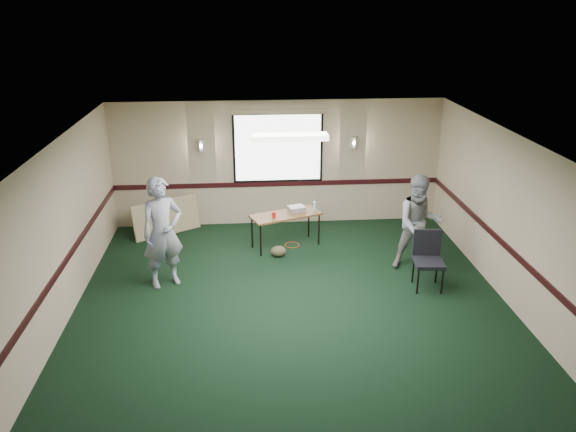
{
  "coord_description": "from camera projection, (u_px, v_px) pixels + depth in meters",
  "views": [
    {
      "loc": [
        -0.7,
        -7.54,
        4.67
      ],
      "look_at": [
        0.0,
        1.3,
        1.2
      ],
      "focal_mm": 35.0,
      "sensor_mm": 36.0,
      "label": 1
    }
  ],
  "objects": [
    {
      "name": "conference_chair",
      "position": [
        428.0,
        255.0,
        9.54
      ],
      "size": [
        0.53,
        0.55,
        0.99
      ],
      "rotation": [
        0.0,
        0.0,
        -0.09
      ],
      "color": "black",
      "rests_on": "ground"
    },
    {
      "name": "person_right",
      "position": [
        419.0,
        223.0,
        10.06
      ],
      "size": [
        0.9,
        0.72,
        1.77
      ],
      "primitive_type": "imported",
      "rotation": [
        0.0,
        0.0,
        -0.06
      ],
      "color": "#7498B5",
      "rests_on": "ground"
    },
    {
      "name": "folding_table",
      "position": [
        286.0,
        216.0,
        11.05
      ],
      "size": [
        1.48,
        1.01,
        0.69
      ],
      "rotation": [
        0.0,
        0.0,
        0.37
      ],
      "color": "#523217",
      "rests_on": "ground"
    },
    {
      "name": "duffel_bag",
      "position": [
        278.0,
        251.0,
        10.79
      ],
      "size": [
        0.36,
        0.31,
        0.21
      ],
      "primitive_type": "ellipsoid",
      "rotation": [
        0.0,
        0.0,
        -0.32
      ],
      "color": "brown",
      "rests_on": "ground"
    },
    {
      "name": "room_shell",
      "position": [
        284.0,
        180.0,
        10.15
      ],
      "size": [
        8.0,
        8.02,
        8.0
      ],
      "color": "tan",
      "rests_on": "ground"
    },
    {
      "name": "projector",
      "position": [
        296.0,
        209.0,
        11.15
      ],
      "size": [
        0.36,
        0.33,
        0.1
      ],
      "primitive_type": "cube",
      "rotation": [
        0.0,
        0.0,
        0.28
      ],
      "color": "#92939B",
      "rests_on": "folding_table"
    },
    {
      "name": "cable_coil",
      "position": [
        292.0,
        245.0,
        11.3
      ],
      "size": [
        0.38,
        0.38,
        0.01
      ],
      "primitive_type": "torus",
      "rotation": [
        0.0,
        0.0,
        -0.33
      ],
      "color": "#B84117",
      "rests_on": "ground"
    },
    {
      "name": "red_cup",
      "position": [
        274.0,
        215.0,
        10.83
      ],
      "size": [
        0.07,
        0.07,
        0.11
      ],
      "primitive_type": "cylinder",
      "color": "red",
      "rests_on": "folding_table"
    },
    {
      "name": "person_left",
      "position": [
        163.0,
        233.0,
        9.44
      ],
      "size": [
        0.84,
        0.73,
        1.94
      ],
      "primitive_type": "imported",
      "rotation": [
        0.0,
        0.0,
        0.47
      ],
      "color": "#435993",
      "rests_on": "ground"
    },
    {
      "name": "folded_table",
      "position": [
        166.0,
        217.0,
        11.73
      ],
      "size": [
        1.35,
        0.94,
        0.74
      ],
      "primitive_type": "cube",
      "rotation": [
        -0.21,
        0.0,
        0.55
      ],
      "color": "#99875F",
      "rests_on": "ground"
    },
    {
      "name": "water_bottle",
      "position": [
        315.0,
        206.0,
        11.18
      ],
      "size": [
        0.05,
        0.05,
        0.18
      ],
      "primitive_type": "cylinder",
      "color": "#94D9F3",
      "rests_on": "folding_table"
    },
    {
      "name": "ground",
      "position": [
        295.0,
        318.0,
        8.75
      ],
      "size": [
        8.0,
        8.0,
        0.0
      ],
      "primitive_type": "plane",
      "color": "black",
      "rests_on": "ground"
    },
    {
      "name": "game_console",
      "position": [
        301.0,
        209.0,
        11.2
      ],
      "size": [
        0.21,
        0.17,
        0.05
      ],
      "primitive_type": "cube",
      "rotation": [
        0.0,
        0.0,
        0.02
      ],
      "color": "silver",
      "rests_on": "folding_table"
    }
  ]
}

